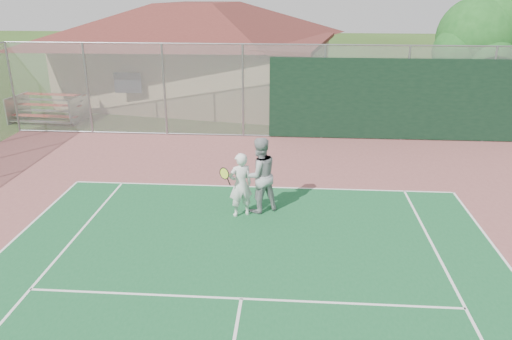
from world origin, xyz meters
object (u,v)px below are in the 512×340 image
(tree, at_px, (480,41))
(player_grey_back, at_px, (259,176))
(clubhouse, at_px, (200,43))
(player_white_front, at_px, (240,185))
(bleachers, at_px, (48,108))

(tree, height_order, player_grey_back, tree)
(clubhouse, bearing_deg, tree, -9.06)
(clubhouse, distance_m, player_grey_back, 13.69)
(tree, xyz_separation_m, player_white_front, (-8.52, -9.19, -2.62))
(clubhouse, relative_size, tree, 2.71)
(clubhouse, xyz_separation_m, bleachers, (-5.81, -4.61, -2.27))
(tree, bearing_deg, clubhouse, 160.75)
(clubhouse, xyz_separation_m, tree, (11.89, -4.15, 0.63))
(bleachers, bearing_deg, player_white_front, -39.32)
(bleachers, relative_size, tree, 0.56)
(bleachers, bearing_deg, clubhouse, 42.67)
(player_grey_back, bearing_deg, bleachers, -70.86)
(clubhouse, relative_size, player_grey_back, 7.21)
(clubhouse, relative_size, bleachers, 4.84)
(bleachers, xyz_separation_m, player_grey_back, (9.64, -8.40, 0.42))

